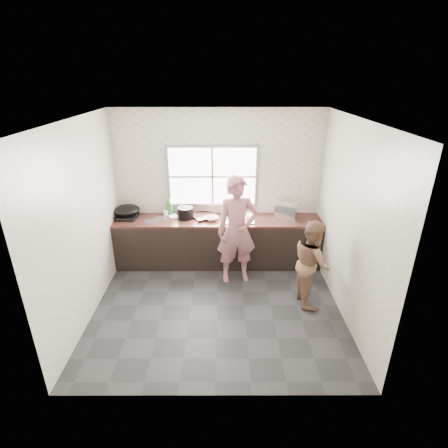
{
  "coord_description": "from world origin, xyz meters",
  "views": [
    {
      "loc": [
        0.09,
        -4.33,
        3.21
      ],
      "look_at": [
        0.1,
        0.65,
        1.05
      ],
      "focal_mm": 28.0,
      "sensor_mm": 36.0,
      "label": 1
    }
  ],
  "objects_px": {
    "black_pot": "(185,213)",
    "pot_lid_left": "(151,222)",
    "bowl_mince": "(211,218)",
    "bowl_crabs": "(245,217)",
    "pot_lid_right": "(160,219)",
    "woman": "(237,234)",
    "person_side": "(312,263)",
    "wok": "(127,210)",
    "cutting_board": "(203,216)",
    "bottle_brown_tall": "(182,212)",
    "bottle_green": "(170,207)",
    "dish_rack": "(286,211)",
    "bottle_brown_short": "(180,212)",
    "plate_food": "(175,216)",
    "burner": "(127,217)",
    "bowl_held": "(246,223)",
    "glass_jar": "(166,213)"
  },
  "relations": [
    {
      "from": "black_pot",
      "to": "plate_food",
      "type": "bearing_deg",
      "value": 160.75
    },
    {
      "from": "wok",
      "to": "pot_lid_left",
      "type": "xyz_separation_m",
      "value": [
        0.44,
        -0.21,
        -0.14
      ]
    },
    {
      "from": "wok",
      "to": "pot_lid_right",
      "type": "height_order",
      "value": "wok"
    },
    {
      "from": "bowl_held",
      "to": "bottle_brown_tall",
      "type": "relative_size",
      "value": 0.81
    },
    {
      "from": "cutting_board",
      "to": "glass_jar",
      "type": "xyz_separation_m",
      "value": [
        -0.66,
        0.04,
        0.03
      ]
    },
    {
      "from": "glass_jar",
      "to": "dish_rack",
      "type": "distance_m",
      "value": 2.13
    },
    {
      "from": "black_pot",
      "to": "bowl_mince",
      "type": "bearing_deg",
      "value": -10.56
    },
    {
      "from": "plate_food",
      "to": "bottle_brown_tall",
      "type": "distance_m",
      "value": 0.17
    },
    {
      "from": "burner",
      "to": "pot_lid_left",
      "type": "bearing_deg",
      "value": -22.51
    },
    {
      "from": "bowl_crabs",
      "to": "black_pot",
      "type": "bearing_deg",
      "value": 177.56
    },
    {
      "from": "bowl_crabs",
      "to": "pot_lid_right",
      "type": "xyz_separation_m",
      "value": [
        -1.49,
        0.01,
        -0.03
      ]
    },
    {
      "from": "bottle_brown_short",
      "to": "pot_lid_right",
      "type": "distance_m",
      "value": 0.37
    },
    {
      "from": "dish_rack",
      "to": "cutting_board",
      "type": "bearing_deg",
      "value": -161.88
    },
    {
      "from": "pot_lid_right",
      "to": "bottle_brown_short",
      "type": "bearing_deg",
      "value": 21.1
    },
    {
      "from": "bowl_crabs",
      "to": "bottle_green",
      "type": "xyz_separation_m",
      "value": [
        -1.34,
        0.22,
        0.12
      ]
    },
    {
      "from": "person_side",
      "to": "bowl_mince",
      "type": "relative_size",
      "value": 5.53
    },
    {
      "from": "bottle_brown_short",
      "to": "wok",
      "type": "relative_size",
      "value": 0.36
    },
    {
      "from": "plate_food",
      "to": "burner",
      "type": "bearing_deg",
      "value": -175.79
    },
    {
      "from": "pot_lid_right",
      "to": "plate_food",
      "type": "bearing_deg",
      "value": 23.1
    },
    {
      "from": "bowl_mince",
      "to": "wok",
      "type": "relative_size",
      "value": 0.54
    },
    {
      "from": "black_pot",
      "to": "bottle_green",
      "type": "bearing_deg",
      "value": 149.76
    },
    {
      "from": "cutting_board",
      "to": "black_pot",
      "type": "relative_size",
      "value": 1.38
    },
    {
      "from": "bottle_brown_short",
      "to": "burner",
      "type": "height_order",
      "value": "bottle_brown_short"
    },
    {
      "from": "person_side",
      "to": "bottle_brown_short",
      "type": "distance_m",
      "value": 2.47
    },
    {
      "from": "bottle_brown_short",
      "to": "pot_lid_left",
      "type": "xyz_separation_m",
      "value": [
        -0.48,
        -0.27,
        -0.07
      ]
    },
    {
      "from": "pot_lid_right",
      "to": "woman",
      "type": "bearing_deg",
      "value": -23.59
    },
    {
      "from": "black_pot",
      "to": "wok",
      "type": "height_order",
      "value": "wok"
    },
    {
      "from": "wok",
      "to": "black_pot",
      "type": "bearing_deg",
      "value": -1.77
    },
    {
      "from": "cutting_board",
      "to": "plate_food",
      "type": "bearing_deg",
      "value": 179.98
    },
    {
      "from": "bottle_green",
      "to": "dish_rack",
      "type": "bearing_deg",
      "value": -5.32
    },
    {
      "from": "bowl_crabs",
      "to": "bottle_brown_short",
      "type": "xyz_separation_m",
      "value": [
        -1.16,
        0.14,
        0.04
      ]
    },
    {
      "from": "bowl_mince",
      "to": "burner",
      "type": "xyz_separation_m",
      "value": [
        -1.49,
        0.09,
        -0.0
      ]
    },
    {
      "from": "black_pot",
      "to": "pot_lid_left",
      "type": "distance_m",
      "value": 0.62
    },
    {
      "from": "bottle_brown_tall",
      "to": "pot_lid_right",
      "type": "xyz_separation_m",
      "value": [
        -0.37,
        -0.06,
        -0.1
      ]
    },
    {
      "from": "bottle_brown_short",
      "to": "dish_rack",
      "type": "bearing_deg",
      "value": -3.55
    },
    {
      "from": "plate_food",
      "to": "bottle_brown_tall",
      "type": "xyz_separation_m",
      "value": [
        0.13,
        -0.05,
        0.1
      ]
    },
    {
      "from": "bowl_crabs",
      "to": "bottle_brown_short",
      "type": "bearing_deg",
      "value": 173.03
    },
    {
      "from": "cutting_board",
      "to": "bottle_brown_tall",
      "type": "relative_size",
      "value": 1.79
    },
    {
      "from": "glass_jar",
      "to": "burner",
      "type": "height_order",
      "value": "glass_jar"
    },
    {
      "from": "bowl_mince",
      "to": "bowl_crabs",
      "type": "xyz_separation_m",
      "value": [
        0.59,
        0.04,
        0.0
      ]
    },
    {
      "from": "bottle_green",
      "to": "pot_lid_left",
      "type": "bearing_deg",
      "value": -130.14
    },
    {
      "from": "glass_jar",
      "to": "person_side",
      "type": "bearing_deg",
      "value": -29.8
    },
    {
      "from": "dish_rack",
      "to": "pot_lid_left",
      "type": "xyz_separation_m",
      "value": [
        -2.34,
        -0.16,
        -0.13
      ]
    },
    {
      "from": "person_side",
      "to": "dish_rack",
      "type": "xyz_separation_m",
      "value": [
        -0.2,
        1.2,
        0.34
      ]
    },
    {
      "from": "person_side",
      "to": "woman",
      "type": "bearing_deg",
      "value": 56.45
    },
    {
      "from": "bowl_mince",
      "to": "bowl_held",
      "type": "xyz_separation_m",
      "value": [
        0.58,
        -0.18,
        -0.0
      ]
    },
    {
      "from": "bowl_crabs",
      "to": "glass_jar",
      "type": "xyz_separation_m",
      "value": [
        -1.41,
        0.15,
        0.02
      ]
    },
    {
      "from": "plate_food",
      "to": "bottle_brown_short",
      "type": "bearing_deg",
      "value": 15.64
    },
    {
      "from": "bowl_crabs",
      "to": "pot_lid_right",
      "type": "relative_size",
      "value": 0.92
    },
    {
      "from": "bottle_brown_short",
      "to": "woman",
      "type": "bearing_deg",
      "value": -35.53
    }
  ]
}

